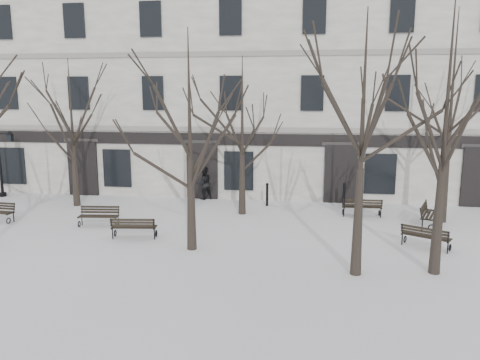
% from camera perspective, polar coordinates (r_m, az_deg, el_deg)
% --- Properties ---
extents(ground, '(100.00, 100.00, 0.00)m').
position_cam_1_polar(ground, '(16.35, 1.60, -8.71)').
color(ground, white).
rests_on(ground, ground).
extents(building, '(40.40, 10.20, 11.40)m').
position_cam_1_polar(building, '(28.36, 4.53, 10.74)').
color(building, silver).
rests_on(building, ground).
extents(tree_1, '(5.25, 5.25, 7.50)m').
position_cam_1_polar(tree_1, '(15.82, -6.18, 7.92)').
color(tree_1, black).
rests_on(tree_1, ground).
extents(tree_2, '(5.40, 5.40, 7.72)m').
position_cam_1_polar(tree_2, '(13.84, 14.76, 7.87)').
color(tree_2, black).
rests_on(tree_2, ground).
extents(tree_3, '(5.64, 5.64, 8.06)m').
position_cam_1_polar(tree_3, '(14.70, 23.93, 8.28)').
color(tree_3, black).
rests_on(tree_3, ground).
extents(tree_4, '(4.90, 4.90, 7.00)m').
position_cam_1_polar(tree_4, '(23.60, -19.87, 7.44)').
color(tree_4, black).
rests_on(tree_4, ground).
extents(tree_5, '(4.89, 4.89, 6.99)m').
position_cam_1_polar(tree_5, '(20.64, 0.27, 7.68)').
color(tree_5, black).
rests_on(tree_5, ground).
extents(tree_6, '(6.12, 6.12, 8.75)m').
position_cam_1_polar(tree_6, '(21.10, 24.47, 9.82)').
color(tree_6, black).
rests_on(tree_6, ground).
extents(bench_1, '(1.72, 0.79, 0.84)m').
position_cam_1_polar(bench_1, '(18.07, -12.81, -5.58)').
color(bench_1, black).
rests_on(bench_1, ground).
extents(bench_2, '(1.69, 1.32, 0.83)m').
position_cam_1_polar(bench_2, '(17.77, 21.70, -6.38)').
color(bench_2, black).
rests_on(bench_2, ground).
extents(bench_3, '(1.66, 0.74, 0.81)m').
position_cam_1_polar(bench_3, '(20.15, -16.82, -4.15)').
color(bench_3, black).
rests_on(bench_3, ground).
extents(bench_4, '(1.70, 0.67, 0.85)m').
position_cam_1_polar(bench_4, '(21.38, 14.66, -3.15)').
color(bench_4, black).
rests_on(bench_4, ground).
extents(bench_5, '(1.23, 1.89, 0.90)m').
position_cam_1_polar(bench_5, '(20.86, 22.00, -3.83)').
color(bench_5, black).
rests_on(bench_5, ground).
extents(lamp_post, '(1.09, 0.40, 3.49)m').
position_cam_1_polar(lamp_post, '(27.41, -26.85, 2.32)').
color(lamp_post, black).
rests_on(lamp_post, ground).
extents(bollard_a, '(0.15, 0.15, 1.14)m').
position_cam_1_polar(bollard_a, '(22.67, 3.33, -1.66)').
color(bollard_a, black).
rests_on(bollard_a, ground).
extents(bollard_b, '(0.16, 0.16, 1.21)m').
position_cam_1_polar(bollard_b, '(22.81, 12.56, -1.73)').
color(bollard_b, black).
rests_on(bollard_b, ground).
extents(pedestrian_b, '(1.04, 0.99, 1.68)m').
position_cam_1_polar(pedestrian_b, '(24.28, -4.37, -2.34)').
color(pedestrian_b, black).
rests_on(pedestrian_b, ground).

